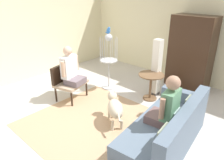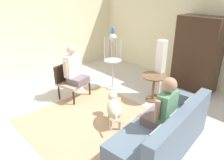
% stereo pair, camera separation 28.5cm
% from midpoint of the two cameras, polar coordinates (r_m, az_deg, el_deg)
% --- Properties ---
extents(ground_plane, '(7.54, 7.54, 0.00)m').
position_cam_midpoint_polar(ground_plane, '(4.52, -1.63, -10.28)').
color(ground_plane, beige).
extents(back_wall, '(6.72, 0.12, 2.68)m').
position_cam_midpoint_polar(back_wall, '(6.45, 20.40, 11.62)').
color(back_wall, beige).
rests_on(back_wall, ground).
extents(left_wall, '(0.12, 6.88, 2.68)m').
position_cam_midpoint_polar(left_wall, '(6.66, -18.34, 12.23)').
color(left_wall, beige).
rests_on(left_wall, ground).
extents(area_rug, '(2.78, 2.46, 0.01)m').
position_cam_midpoint_polar(area_rug, '(4.33, -1.53, -11.89)').
color(area_rug, tan).
rests_on(area_rug, ground).
extents(couch, '(1.07, 2.06, 0.84)m').
position_cam_midpoint_polar(couch, '(3.77, 15.71, -13.28)').
color(couch, slate).
rests_on(couch, ground).
extents(armchair, '(0.72, 0.81, 0.83)m').
position_cam_midpoint_polar(armchair, '(5.26, -9.45, 0.58)').
color(armchair, black).
rests_on(armchair, ground).
extents(person_on_couch, '(0.49, 0.54, 0.86)m').
position_cam_midpoint_polar(person_on_couch, '(3.50, 15.80, -6.97)').
color(person_on_couch, '#6A4F50').
extents(person_on_armchair, '(0.52, 0.56, 0.87)m').
position_cam_midpoint_polar(person_on_armchair, '(5.07, -8.46, 3.13)').
color(person_on_armchair, slate).
extents(round_end_table, '(0.60, 0.60, 0.64)m').
position_cam_midpoint_polar(round_end_table, '(5.14, 12.53, -0.91)').
color(round_end_table, brown).
rests_on(round_end_table, ground).
extents(dog, '(0.74, 0.62, 0.56)m').
position_cam_midpoint_polar(dog, '(4.24, 2.49, -7.27)').
color(dog, beige).
rests_on(dog, ground).
extents(bird_cage_stand, '(0.46, 0.46, 1.45)m').
position_cam_midpoint_polar(bird_cage_stand, '(5.54, 1.67, 5.53)').
color(bird_cage_stand, silver).
rests_on(bird_cage_stand, ground).
extents(parrot, '(0.17, 0.10, 0.17)m').
position_cam_midpoint_polar(parrot, '(5.36, 1.77, 12.94)').
color(parrot, blue).
rests_on(parrot, bird_cage_stand).
extents(column_lamp, '(0.20, 0.20, 1.40)m').
position_cam_midpoint_polar(column_lamp, '(5.29, 14.09, 2.70)').
color(column_lamp, '#4C4742').
rests_on(column_lamp, ground).
extents(armoire_cabinet, '(1.06, 0.56, 1.87)m').
position_cam_midpoint_polar(armoire_cabinet, '(5.94, 22.87, 6.27)').
color(armoire_cabinet, '#382316').
rests_on(armoire_cabinet, ground).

